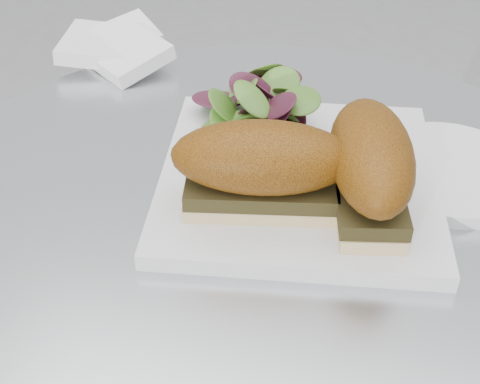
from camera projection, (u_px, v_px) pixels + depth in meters
The scene contains 6 objects.
plate at pixel (298, 178), 0.62m from camera, with size 0.25×0.25×0.02m, color silver.
sandwich_left at pixel (262, 166), 0.55m from camera, with size 0.16×0.10×0.08m.
sandwich_right at pixel (370, 163), 0.55m from camera, with size 0.10×0.16×0.08m.
salad at pixel (261, 104), 0.66m from camera, with size 0.11×0.11×0.05m, color #56832B, non-canonical shape.
napkin at pixel (118, 56), 0.81m from camera, with size 0.14×0.14×0.02m, color white, non-canonical shape.
saucer at pixel (449, 171), 0.63m from camera, with size 0.15×0.15×0.01m, color silver.
Camera 1 is at (0.11, -0.43, 1.11)m, focal length 50.00 mm.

